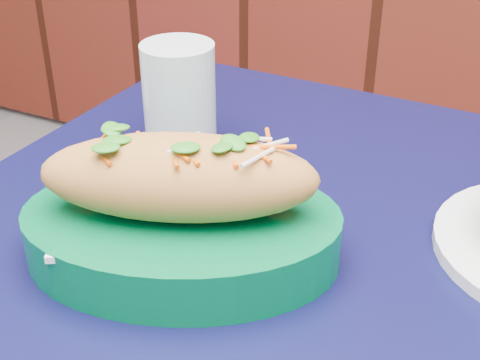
% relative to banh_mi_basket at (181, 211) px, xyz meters
% --- Properties ---
extents(banh_mi_basket, '(0.32, 0.27, 0.12)m').
position_rel_banh_mi_basket_xyz_m(banh_mi_basket, '(0.00, 0.00, 0.00)').
color(banh_mi_basket, '#005B30').
rests_on(banh_mi_basket, cafe_table).
extents(water_glass, '(0.08, 0.08, 0.13)m').
position_rel_banh_mi_basket_xyz_m(water_glass, '(-0.10, 0.16, 0.02)').
color(water_glass, silver).
rests_on(water_glass, cafe_table).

